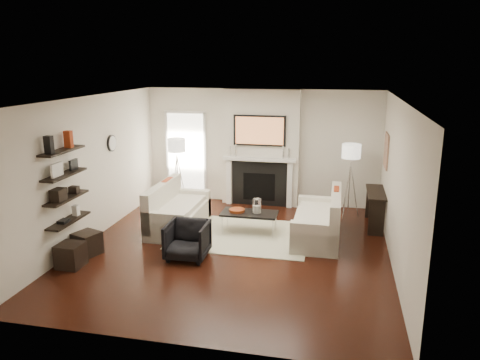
% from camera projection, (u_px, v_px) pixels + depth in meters
% --- Properties ---
extents(room_envelope, '(6.00, 6.00, 6.00)m').
position_uv_depth(room_envelope, '(233.00, 177.00, 8.15)').
color(room_envelope, black).
rests_on(room_envelope, ground).
extents(chimney_breast, '(1.80, 0.25, 2.70)m').
position_uv_depth(chimney_breast, '(261.00, 148.00, 10.87)').
color(chimney_breast, silver).
rests_on(chimney_breast, floor).
extents(fireplace_surround, '(1.30, 0.02, 1.04)m').
position_uv_depth(fireplace_surround, '(259.00, 184.00, 10.95)').
color(fireplace_surround, black).
rests_on(fireplace_surround, floor).
extents(firebox, '(0.75, 0.02, 0.65)m').
position_uv_depth(firebox, '(259.00, 187.00, 10.96)').
color(firebox, black).
rests_on(firebox, floor).
extents(mantel_pilaster_l, '(0.12, 0.08, 1.10)m').
position_uv_depth(mantel_pilaster_l, '(229.00, 181.00, 11.06)').
color(mantel_pilaster_l, white).
rests_on(mantel_pilaster_l, floor).
extents(mantel_pilaster_r, '(0.12, 0.08, 1.10)m').
position_uv_depth(mantel_pilaster_r, '(290.00, 185.00, 10.77)').
color(mantel_pilaster_r, white).
rests_on(mantel_pilaster_r, floor).
extents(mantel_shelf, '(1.70, 0.18, 0.07)m').
position_uv_depth(mantel_shelf, '(259.00, 159.00, 10.75)').
color(mantel_shelf, white).
rests_on(mantel_shelf, chimney_breast).
extents(tv_body, '(1.20, 0.06, 0.70)m').
position_uv_depth(tv_body, '(260.00, 131.00, 10.61)').
color(tv_body, black).
rests_on(tv_body, chimney_breast).
extents(tv_screen, '(1.10, 0.00, 0.62)m').
position_uv_depth(tv_screen, '(259.00, 131.00, 10.58)').
color(tv_screen, '#BF723F').
rests_on(tv_screen, tv_body).
extents(candlestick_l_tall, '(0.04, 0.04, 0.30)m').
position_uv_depth(candlestick_l_tall, '(236.00, 150.00, 10.83)').
color(candlestick_l_tall, silver).
rests_on(candlestick_l_tall, mantel_shelf).
extents(candlestick_l_short, '(0.04, 0.04, 0.24)m').
position_uv_depth(candlestick_l_short, '(230.00, 151.00, 10.86)').
color(candlestick_l_short, silver).
rests_on(candlestick_l_short, mantel_shelf).
extents(candlestick_r_tall, '(0.04, 0.04, 0.30)m').
position_uv_depth(candlestick_r_tall, '(283.00, 152.00, 10.61)').
color(candlestick_r_tall, silver).
rests_on(candlestick_r_tall, mantel_shelf).
extents(candlestick_r_short, '(0.04, 0.04, 0.24)m').
position_uv_depth(candlestick_r_short, '(289.00, 154.00, 10.59)').
color(candlestick_r_short, silver).
rests_on(candlestick_r_short, mantel_shelf).
extents(hallway_panel, '(0.90, 0.02, 2.10)m').
position_uv_depth(hallway_panel, '(187.00, 156.00, 11.42)').
color(hallway_panel, white).
rests_on(hallway_panel, floor).
extents(door_trim_l, '(0.06, 0.06, 2.16)m').
position_uv_depth(door_trim_l, '(168.00, 156.00, 11.50)').
color(door_trim_l, white).
rests_on(door_trim_l, floor).
extents(door_trim_r, '(0.06, 0.06, 2.16)m').
position_uv_depth(door_trim_r, '(205.00, 157.00, 11.31)').
color(door_trim_r, white).
rests_on(door_trim_r, floor).
extents(door_trim_top, '(1.02, 0.06, 0.06)m').
position_uv_depth(door_trim_top, '(185.00, 112.00, 11.14)').
color(door_trim_top, white).
rests_on(door_trim_top, wall_back).
extents(rug, '(2.60, 2.00, 0.01)m').
position_uv_depth(rug, '(242.00, 235.00, 9.16)').
color(rug, beige).
rests_on(rug, floor).
extents(loveseat_left_base, '(0.85, 1.80, 0.42)m').
position_uv_depth(loveseat_left_base, '(179.00, 218.00, 9.50)').
color(loveseat_left_base, beige).
rests_on(loveseat_left_base, floor).
extents(loveseat_left_back, '(0.18, 1.80, 0.80)m').
position_uv_depth(loveseat_left_back, '(163.00, 203.00, 9.49)').
color(loveseat_left_back, beige).
rests_on(loveseat_left_back, floor).
extents(loveseat_left_arm_n, '(0.85, 0.18, 0.60)m').
position_uv_depth(loveseat_left_arm_n, '(164.00, 228.00, 8.71)').
color(loveseat_left_arm_n, beige).
rests_on(loveseat_left_arm_n, floor).
extents(loveseat_left_arm_s, '(0.85, 0.18, 0.60)m').
position_uv_depth(loveseat_left_arm_s, '(191.00, 203.00, 10.25)').
color(loveseat_left_arm_s, beige).
rests_on(loveseat_left_arm_s, floor).
extents(loveseat_left_cushion, '(0.63, 1.44, 0.10)m').
position_uv_depth(loveseat_left_cushion, '(181.00, 206.00, 9.43)').
color(loveseat_left_cushion, beige).
rests_on(loveseat_left_cushion, loveseat_left_base).
extents(pillow_left_orange, '(0.10, 0.42, 0.42)m').
position_uv_depth(pillow_left_orange, '(168.00, 189.00, 9.73)').
color(pillow_left_orange, '#993112').
rests_on(pillow_left_orange, loveseat_left_cushion).
extents(pillow_left_charcoal, '(0.10, 0.40, 0.40)m').
position_uv_depth(pillow_left_charcoal, '(157.00, 197.00, 9.16)').
color(pillow_left_charcoal, black).
rests_on(pillow_left_charcoal, loveseat_left_cushion).
extents(loveseat_right_base, '(0.85, 1.80, 0.42)m').
position_uv_depth(loveseat_right_base, '(317.00, 228.00, 8.94)').
color(loveseat_right_base, beige).
rests_on(loveseat_right_base, floor).
extents(loveseat_right_back, '(0.18, 1.80, 0.80)m').
position_uv_depth(loveseat_right_back, '(335.00, 214.00, 8.80)').
color(loveseat_right_back, beige).
rests_on(loveseat_right_back, floor).
extents(loveseat_right_arm_n, '(0.85, 0.18, 0.60)m').
position_uv_depth(loveseat_right_arm_n, '(314.00, 239.00, 8.16)').
color(loveseat_right_arm_n, beige).
rests_on(loveseat_right_arm_n, floor).
extents(loveseat_right_arm_s, '(0.85, 0.18, 0.60)m').
position_uv_depth(loveseat_right_arm_s, '(319.00, 211.00, 9.69)').
color(loveseat_right_arm_s, beige).
rests_on(loveseat_right_arm_s, floor).
extents(loveseat_right_cushion, '(0.63, 1.44, 0.10)m').
position_uv_depth(loveseat_right_cushion, '(314.00, 215.00, 8.89)').
color(loveseat_right_cushion, beige).
rests_on(loveseat_right_cushion, loveseat_right_base).
extents(pillow_right_orange, '(0.10, 0.42, 0.42)m').
position_uv_depth(pillow_right_orange, '(336.00, 199.00, 9.03)').
color(pillow_right_orange, '#993112').
rests_on(pillow_right_orange, loveseat_right_cushion).
extents(pillow_right_charcoal, '(0.10, 0.40, 0.40)m').
position_uv_depth(pillow_right_charcoal, '(335.00, 209.00, 8.47)').
color(pillow_right_charcoal, black).
rests_on(pillow_right_charcoal, loveseat_right_cushion).
extents(coffee_table, '(1.10, 0.55, 0.04)m').
position_uv_depth(coffee_table, '(249.00, 213.00, 9.22)').
color(coffee_table, black).
rests_on(coffee_table, floor).
extents(coffee_leg_nw, '(0.02, 0.02, 0.38)m').
position_uv_depth(coffee_leg_nw, '(222.00, 225.00, 9.16)').
color(coffee_leg_nw, silver).
rests_on(coffee_leg_nw, floor).
extents(coffee_leg_ne, '(0.02, 0.02, 0.38)m').
position_uv_depth(coffee_leg_ne, '(273.00, 229.00, 8.96)').
color(coffee_leg_ne, silver).
rests_on(coffee_leg_ne, floor).
extents(coffee_leg_sw, '(0.02, 0.02, 0.38)m').
position_uv_depth(coffee_leg_sw, '(227.00, 218.00, 9.58)').
color(coffee_leg_sw, silver).
rests_on(coffee_leg_sw, floor).
extents(coffee_leg_se, '(0.02, 0.02, 0.38)m').
position_uv_depth(coffee_leg_se, '(276.00, 222.00, 9.38)').
color(coffee_leg_se, silver).
rests_on(coffee_leg_se, floor).
extents(hurricane_glass, '(0.17, 0.17, 0.29)m').
position_uv_depth(hurricane_glass, '(257.00, 206.00, 9.15)').
color(hurricane_glass, white).
rests_on(hurricane_glass, coffee_table).
extents(hurricane_candle, '(0.11, 0.11, 0.16)m').
position_uv_depth(hurricane_candle, '(257.00, 209.00, 9.16)').
color(hurricane_candle, white).
rests_on(hurricane_candle, coffee_table).
extents(copper_bowl, '(0.31, 0.31, 0.05)m').
position_uv_depth(copper_bowl, '(237.00, 210.00, 9.26)').
color(copper_bowl, '#B5491E').
rests_on(copper_bowl, coffee_table).
extents(armchair, '(0.70, 0.66, 0.71)m').
position_uv_depth(armchair, '(187.00, 239.00, 8.03)').
color(armchair, black).
rests_on(armchair, floor).
extents(lamp_left_post, '(0.02, 0.02, 1.20)m').
position_uv_depth(lamp_left_post, '(178.00, 181.00, 10.88)').
color(lamp_left_post, silver).
rests_on(lamp_left_post, floor).
extents(lamp_left_shade, '(0.40, 0.40, 0.30)m').
position_uv_depth(lamp_left_shade, '(176.00, 145.00, 10.67)').
color(lamp_left_shade, white).
rests_on(lamp_left_shade, lamp_left_post).
extents(lamp_left_leg_a, '(0.25, 0.02, 1.23)m').
position_uv_depth(lamp_left_leg_a, '(182.00, 181.00, 10.86)').
color(lamp_left_leg_a, silver).
rests_on(lamp_left_leg_a, floor).
extents(lamp_left_leg_b, '(0.14, 0.22, 1.23)m').
position_uv_depth(lamp_left_leg_b, '(177.00, 180.00, 10.99)').
color(lamp_left_leg_b, silver).
rests_on(lamp_left_leg_b, floor).
extents(lamp_left_leg_c, '(0.14, 0.22, 1.23)m').
position_uv_depth(lamp_left_leg_c, '(174.00, 182.00, 10.81)').
color(lamp_left_leg_c, silver).
rests_on(lamp_left_leg_c, floor).
extents(lamp_right_post, '(0.02, 0.02, 1.20)m').
position_uv_depth(lamp_right_post, '(349.00, 190.00, 10.17)').
color(lamp_right_post, silver).
rests_on(lamp_right_post, floor).
extents(lamp_right_shade, '(0.40, 0.40, 0.30)m').
position_uv_depth(lamp_right_shade, '(351.00, 151.00, 9.96)').
color(lamp_right_shade, white).
rests_on(lamp_right_shade, lamp_right_post).
extents(lamp_right_leg_a, '(0.25, 0.02, 1.23)m').
position_uv_depth(lamp_right_leg_a, '(354.00, 190.00, 10.15)').
color(lamp_right_leg_a, silver).
rests_on(lamp_right_leg_a, floor).
extents(lamp_right_leg_b, '(0.14, 0.22, 1.23)m').
position_uv_depth(lamp_right_leg_b, '(346.00, 188.00, 10.27)').
color(lamp_right_leg_b, silver).
rests_on(lamp_right_leg_b, floor).
extents(lamp_right_leg_c, '(0.14, 0.22, 1.23)m').
position_uv_depth(lamp_right_leg_c, '(347.00, 191.00, 10.09)').
color(lamp_right_leg_c, silver).
rests_on(lamp_right_leg_c, floor).
extents(console_top, '(0.35, 1.20, 0.04)m').
position_uv_depth(console_top, '(376.00, 192.00, 9.48)').
color(console_top, black).
rests_on(console_top, floor).
extents(console_leg_n, '(0.30, 0.04, 0.71)m').
position_uv_depth(console_leg_n, '(377.00, 218.00, 9.05)').
color(console_leg_n, black).
rests_on(console_leg_n, floor).
extents(console_leg_s, '(0.30, 0.04, 0.71)m').
position_uv_depth(console_leg_s, '(373.00, 202.00, 10.10)').
color(console_leg_s, black).
rests_on(console_leg_s, floor).
extents(wall_art, '(0.03, 0.70, 0.70)m').
position_uv_depth(wall_art, '(386.00, 151.00, 9.49)').
color(wall_art, '#AA7655').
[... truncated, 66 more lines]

